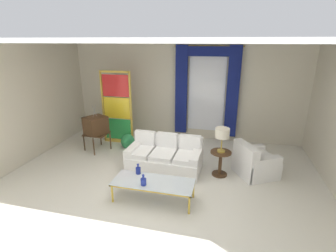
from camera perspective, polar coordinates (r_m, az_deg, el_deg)
name	(u,v)px	position (r m, az deg, el deg)	size (l,w,h in m)	color
ground_plane	(159,183)	(5.77, -2.06, -12.77)	(16.00, 16.00, 0.00)	silver
wall_rear	(185,91)	(8.05, 3.82, 7.86)	(8.00, 0.12, 3.00)	beige
wall_left	(28,102)	(7.48, -28.97, 4.70)	(0.12, 7.00, 3.00)	beige
ceiling_slab	(167,40)	(5.69, -0.11, 18.78)	(8.00, 7.60, 0.04)	white
curtained_window	(207,85)	(7.75, 8.73, 9.08)	(2.00, 0.17, 2.70)	white
couch_white_long	(165,157)	(6.26, -0.63, -6.93)	(1.79, 0.97, 0.86)	white
coffee_table	(153,183)	(5.07, -3.34, -12.70)	(1.60, 0.61, 0.41)	silver
bottle_blue_decanter	(138,170)	(5.31, -6.74, -9.85)	(0.10, 0.10, 0.23)	navy
bottle_crystal_tall	(143,181)	(4.92, -5.56, -12.29)	(0.11, 0.11, 0.23)	navy
vintage_tv	(96,126)	(7.41, -15.97, 0.01)	(0.72, 0.75, 1.35)	#472D19
armchair_white	(254,164)	(6.29, 18.83, -8.05)	(1.11, 1.10, 0.80)	white
stained_glass_divider	(117,109)	(7.73, -11.44, 3.70)	(0.95, 0.05, 2.20)	gold
peacock_figurine	(126,142)	(7.42, -9.40, -3.67)	(0.44, 0.60, 0.50)	beige
round_side_table	(220,161)	(6.05, 11.71, -7.76)	(0.48, 0.48, 0.59)	#472D19
table_lamp_brass	(222,134)	(5.79, 12.15, -1.78)	(0.32, 0.32, 0.57)	#B29338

